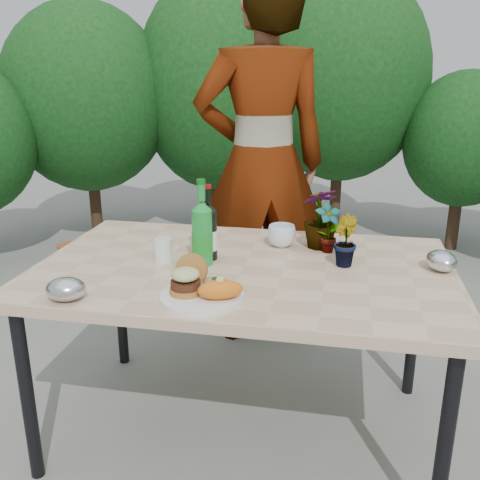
% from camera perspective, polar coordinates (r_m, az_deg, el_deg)
% --- Properties ---
extents(ground, '(80.00, 80.00, 0.00)m').
position_cam_1_polar(ground, '(2.44, 0.38, -19.43)').
color(ground, slate).
rests_on(ground, ground).
extents(patio_table, '(1.60, 1.00, 0.75)m').
position_cam_1_polar(patio_table, '(2.10, 0.42, -4.21)').
color(patio_table, '#D3B08C').
rests_on(patio_table, ground).
extents(shrub_hedge, '(6.90, 5.22, 2.30)m').
position_cam_1_polar(shrub_hedge, '(3.65, 5.42, 13.20)').
color(shrub_hedge, '#382316').
rests_on(shrub_hedge, ground).
extents(dinner_plate, '(0.28, 0.28, 0.01)m').
position_cam_1_polar(dinner_plate, '(1.79, -4.08, -6.02)').
color(dinner_plate, white).
rests_on(dinner_plate, patio_table).
extents(burger_stack, '(0.11, 0.16, 0.11)m').
position_cam_1_polar(burger_stack, '(1.80, -5.66, -4.09)').
color(burger_stack, '#B7722D').
rests_on(burger_stack, dinner_plate).
extents(sweet_potato, '(0.17, 0.12, 0.06)m').
position_cam_1_polar(sweet_potato, '(1.74, -2.10, -5.31)').
color(sweet_potato, orange).
rests_on(sweet_potato, dinner_plate).
extents(grilled_veg, '(0.08, 0.05, 0.03)m').
position_cam_1_polar(grilled_veg, '(1.86, -2.84, -4.36)').
color(grilled_veg, olive).
rests_on(grilled_veg, dinner_plate).
extents(wine_bottle, '(0.07, 0.07, 0.30)m').
position_cam_1_polar(wine_bottle, '(2.12, -3.39, 0.85)').
color(wine_bottle, black).
rests_on(wine_bottle, patio_table).
extents(sparkling_water, '(0.08, 0.08, 0.34)m').
position_cam_1_polar(sparkling_water, '(2.06, -4.06, 0.66)').
color(sparkling_water, '#1A8F32').
rests_on(sparkling_water, patio_table).
extents(plastic_cup, '(0.07, 0.07, 0.09)m').
position_cam_1_polar(plastic_cup, '(2.13, -8.18, -1.05)').
color(plastic_cup, white).
rests_on(plastic_cup, patio_table).
extents(seedling_left, '(0.13, 0.12, 0.21)m').
position_cam_1_polar(seedling_left, '(2.22, 9.38, 1.28)').
color(seedling_left, '#2C6021').
rests_on(seedling_left, patio_table).
extents(seedling_mid, '(0.12, 0.13, 0.20)m').
position_cam_1_polar(seedling_mid, '(2.09, 11.07, -0.09)').
color(seedling_mid, '#21541D').
rests_on(seedling_mid, patio_table).
extents(seedling_right, '(0.20, 0.20, 0.26)m').
position_cam_1_polar(seedling_right, '(2.27, 8.59, 2.31)').
color(seedling_right, '#29531C').
rests_on(seedling_right, patio_table).
extents(blue_bowl, '(0.15, 0.15, 0.09)m').
position_cam_1_polar(blue_bowl, '(2.29, 4.47, 0.45)').
color(blue_bowl, silver).
rests_on(blue_bowl, patio_table).
extents(foil_packet_left, '(0.15, 0.13, 0.08)m').
position_cam_1_polar(foil_packet_left, '(1.85, -18.09, -5.00)').
color(foil_packet_left, '#BABCC2').
rests_on(foil_packet_left, patio_table).
extents(foil_packet_right, '(0.15, 0.16, 0.08)m').
position_cam_1_polar(foil_packet_right, '(2.15, 20.68, -2.08)').
color(foil_packet_right, silver).
rests_on(foil_packet_right, patio_table).
extents(person, '(0.84, 0.70, 1.98)m').
position_cam_1_polar(person, '(2.87, 2.35, 8.08)').
color(person, '#955E4A').
rests_on(person, ground).
extents(terracotta_pot, '(0.17, 0.17, 0.14)m').
position_cam_1_polar(terracotta_pot, '(4.48, -17.82, -1.27)').
color(terracotta_pot, '#B75B2F').
rests_on(terracotta_pot, ground).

